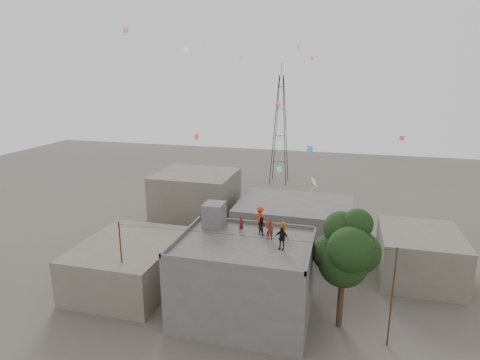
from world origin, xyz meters
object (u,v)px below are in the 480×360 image
at_px(stair_head_box, 214,215).
at_px(transmission_tower, 280,130).
at_px(tree, 346,250).
at_px(person_red_adult, 270,230).
at_px(person_dark_adult, 282,238).

height_order(stair_head_box, transmission_tower, transmission_tower).
height_order(tree, person_red_adult, tree).
height_order(tree, transmission_tower, transmission_tower).
relative_size(tree, transmission_tower, 0.45).
height_order(stair_head_box, person_dark_adult, stair_head_box).
relative_size(tree, person_red_adult, 5.91).
relative_size(stair_head_box, person_dark_adult, 1.17).
height_order(person_red_adult, person_dark_adult, person_dark_adult).
height_order(stair_head_box, person_red_adult, stair_head_box).
bearing_deg(transmission_tower, person_dark_adult, -80.39).
xyz_separation_m(tree, transmission_tower, (-11.37, 39.40, 2.97)).
bearing_deg(person_red_adult, transmission_tower, -91.20).
bearing_deg(transmission_tower, stair_head_box, -88.77).
xyz_separation_m(transmission_tower, person_dark_adult, (6.84, -40.38, -2.11)).
distance_m(stair_head_box, tree, 10.80).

